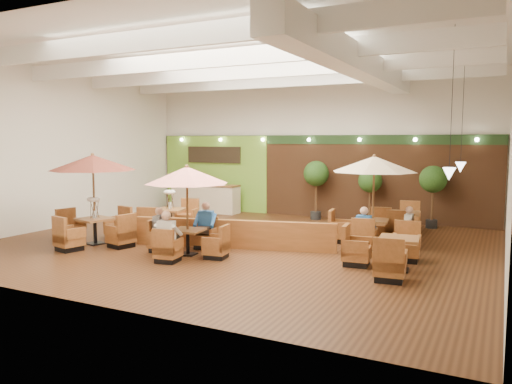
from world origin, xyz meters
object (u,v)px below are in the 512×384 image
Objects in this scene: table_0 at (93,183)px; diner_4 at (407,223)px; table_4 at (386,254)px; diner_1 at (205,221)px; diner_0 at (168,231)px; table_5 at (404,225)px; topiary_2 at (433,182)px; diner_2 at (161,225)px; booth_divider at (233,234)px; table_1 at (187,193)px; table_3 at (170,217)px; service_counter at (205,198)px; topiary_1 at (370,183)px; diner_3 at (364,225)px; table_2 at (374,184)px; topiary_0 at (316,176)px.

table_0 reaches higher than diner_4.
diner_1 is (-5.01, -0.02, 0.41)m from table_4.
diner_1 is at bearing 81.86° from diner_0.
topiary_2 is at bearing 65.73° from table_5.
table_0 is 11.12m from topiary_2.
booth_divider is at bearing 119.05° from diner_2.
table_1 is 3.61m from table_3.
service_counter is 7.16m from table_0.
topiary_1 is 2.53× the size of diner_3.
diner_1 is at bearing 124.67° from diner_2.
table_0 is 8.41m from table_4.
table_4 is 2.53m from diner_4.
table_2 is 3.03m from table_4.
diner_4 reaches higher than table_5.
diner_2 is (-1.54, -1.26, 0.34)m from booth_divider.
table_3 is at bearing 125.59° from table_1.
table_3 is (1.48, -4.50, -0.09)m from service_counter.
table_0 is at bearing 157.70° from diner_0.
table_2 is at bearing 31.31° from table_1.
diner_4 is at bearing -7.74° from table_2.
diner_4 is at bearing -170.22° from diner_1.
topiary_1 reaches higher than service_counter.
table_3 is at bearing 97.12° from diner_4.
table_1 reaches higher than diner_2.
topiary_1 reaches higher than booth_divider.
topiary_1 is at bearing 27.93° from table_3.
diner_1 is at bearing -163.84° from booth_divider.
booth_divider is 4.37m from table_4.
topiary_1 is (2.07, 0.00, -0.19)m from topiary_0.
diner_3 is at bearing -175.86° from diner_1.
topiary_0 is 2.84× the size of diner_3.
diner_0 is at bearing -140.47° from diner_3.
service_counter is at bearing 148.18° from table_2.
table_3 is 4.11m from diner_0.
table_5 is 3.58× the size of diner_2.
topiary_1 reaches higher than diner_2.
diner_2 is 0.96× the size of diner_3.
table_4 is at bearing -93.17° from table_5.
booth_divider is 6.77× the size of diner_1.
table_0 reaches higher than service_counter.
table_2 reaches higher than service_counter.
diner_0 is 1.24m from diner_2.
diner_2 is (-0.88, 0.00, -0.91)m from table_1.
diner_4 is (8.91, -3.55, 0.15)m from service_counter.
service_counter is 10.75m from table_4.
topiary_0 reaches higher than service_counter.
topiary_0 is 7.46m from diner_2.
table_1 is 0.87× the size of table_3.
diner_3 is (4.09, 2.44, -0.90)m from table_1.
topiary_1 is at bearing 0.00° from topiary_0.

